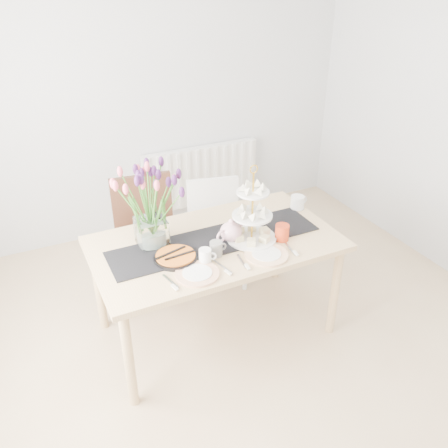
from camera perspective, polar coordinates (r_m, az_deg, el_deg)
name	(u,v)px	position (r m, az deg, el deg)	size (l,w,h in m)	color
room_shell	(278,195)	(2.46, 6.47, 3.50)	(4.50, 4.50, 4.50)	tan
radiator	(201,175)	(4.80, -2.77, 5.86)	(1.20, 0.08, 0.60)	white
dining_table	(216,251)	(3.14, -1.02, -3.24)	(1.60, 0.90, 0.75)	tan
chair_brown	(147,228)	(3.69, -9.24, -0.48)	(0.51, 0.51, 0.94)	#3A2015
chair_white	(216,224)	(3.82, -0.98, -0.02)	(0.50, 0.50, 0.84)	silver
table_runner	(215,240)	(3.10, -1.04, -1.99)	(1.40, 0.35, 0.01)	black
tulip_vase	(148,193)	(2.92, -9.11, 3.70)	(0.67, 0.67, 0.57)	silver
cake_stand	(252,222)	(3.05, 3.39, 0.26)	(0.33, 0.33, 0.48)	gold
teapot	(231,232)	(3.06, 0.86, -0.92)	(0.23, 0.19, 0.15)	silver
cream_jug	(297,202)	(3.52, 8.81, 2.59)	(0.10, 0.10, 0.10)	white
tart_tin	(176,257)	(2.92, -5.84, -3.98)	(0.27, 0.27, 0.03)	black
mug_grey	(216,249)	(2.93, -0.96, -2.98)	(0.08, 0.08, 0.09)	gray
mug_white	(205,256)	(2.87, -2.28, -3.87)	(0.08, 0.08, 0.09)	white
mug_orange	(282,232)	(3.11, 7.00, -1.02)	(0.09, 0.09, 0.11)	red
plate_left	(197,274)	(2.79, -3.24, -5.99)	(0.26, 0.26, 0.01)	silver
plate_right	(266,255)	(2.96, 5.12, -3.68)	(0.27, 0.27, 0.01)	white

